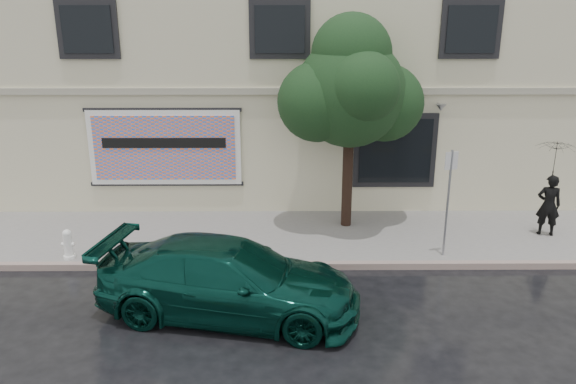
{
  "coord_description": "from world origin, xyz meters",
  "views": [
    {
      "loc": [
        0.11,
        -10.25,
        5.63
      ],
      "look_at": [
        0.2,
        2.2,
        1.63
      ],
      "focal_mm": 35.0,
      "sensor_mm": 36.0,
      "label": 1
    }
  ],
  "objects_px": {
    "car": "(229,279)",
    "pedestrian": "(549,205)",
    "street_tree": "(350,93)",
    "fire_hydrant": "(68,244)"
  },
  "relations": [
    {
      "from": "pedestrian",
      "to": "car",
      "type": "bearing_deg",
      "value": 38.8
    },
    {
      "from": "street_tree",
      "to": "fire_hydrant",
      "type": "height_order",
      "value": "street_tree"
    },
    {
      "from": "car",
      "to": "fire_hydrant",
      "type": "relative_size",
      "value": 7.1
    },
    {
      "from": "car",
      "to": "fire_hydrant",
      "type": "bearing_deg",
      "value": 71.0
    },
    {
      "from": "car",
      "to": "street_tree",
      "type": "relative_size",
      "value": 1.02
    },
    {
      "from": "car",
      "to": "pedestrian",
      "type": "distance_m",
      "value": 8.63
    },
    {
      "from": "pedestrian",
      "to": "street_tree",
      "type": "relative_size",
      "value": 0.32
    },
    {
      "from": "car",
      "to": "pedestrian",
      "type": "relative_size",
      "value": 3.16
    },
    {
      "from": "car",
      "to": "street_tree",
      "type": "xyz_separation_m",
      "value": [
        2.73,
        4.42,
        2.96
      ]
    },
    {
      "from": "car",
      "to": "street_tree",
      "type": "bearing_deg",
      "value": -20.58
    }
  ]
}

